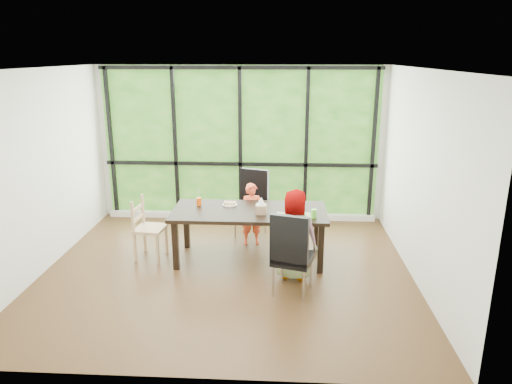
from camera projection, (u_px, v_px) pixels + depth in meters
The scene contains 22 objects.
ground at pixel (227, 270), 6.47m from camera, with size 5.00×5.00×0.00m, color black.
back_wall at pixel (241, 144), 8.25m from camera, with size 5.00×5.00×0.00m, color silver.
foliage_backdrop at pixel (240, 144), 8.23m from camera, with size 4.80×0.02×2.65m, color #215316.
window_mullions at pixel (240, 145), 8.19m from camera, with size 4.80×0.06×2.65m, color black, non-canonical shape.
window_sill at pixel (241, 216), 8.52m from camera, with size 4.80×0.12×0.10m, color silver.
dining_table at pixel (249, 235), 6.73m from camera, with size 2.18×0.97×0.75m, color black.
chair_window_leather at pixel (250, 204), 7.56m from camera, with size 0.46×0.46×1.08m, color black.
chair_interior_leather at pixel (293, 253), 5.73m from camera, with size 0.46×0.46×1.08m, color black.
chair_end_beech at pixel (150, 229), 6.76m from camera, with size 0.42×0.40×0.90m, color tan.
child_toddler at pixel (252, 214), 7.25m from camera, with size 0.36×0.23×0.98m, color #F64F2C.
child_older at pixel (296, 235), 6.11m from camera, with size 0.59×0.39×1.21m, color slate.
placemat at pixel (294, 216), 6.36m from camera, with size 0.46×0.34×0.01m, color tan.
plate_far at pixel (230, 205), 6.85m from camera, with size 0.21×0.21×0.01m, color white.
plate_near at pixel (294, 216), 6.35m from camera, with size 0.26×0.26×0.02m, color white.
orange_cup at pixel (199, 201), 6.83m from camera, with size 0.07×0.07×0.11m, color #FF5A0B.
green_cup at pixel (314, 214), 6.29m from camera, with size 0.08×0.08×0.12m, color #64D43C.
tissue_box at pixel (261, 209), 6.47m from camera, with size 0.15×0.15×0.13m, color tan.
crepe_rolls_far at pixel (230, 203), 6.84m from camera, with size 0.20×0.12×0.04m, color tan, non-canonical shape.
crepe_rolls_near at pixel (294, 214), 6.35m from camera, with size 0.10×0.12×0.04m, color tan, non-canonical shape.
straw_white at pixel (199, 195), 6.80m from camera, with size 0.01×0.01×0.20m, color white.
straw_pink at pixel (314, 207), 6.26m from camera, with size 0.01×0.01×0.20m, color pink.
tissue at pixel (261, 201), 6.43m from camera, with size 0.12×0.12×0.11m, color white.
Camera 1 is at (0.72, -5.87, 2.87)m, focal length 32.91 mm.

